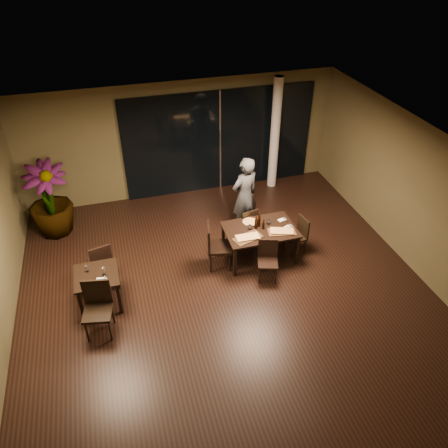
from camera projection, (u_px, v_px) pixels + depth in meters
The scene contains 32 objects.
ground at pixel (225, 290), 8.79m from camera, with size 8.00×8.00×0.00m, color black.
wall_back at pixel (181, 139), 11.08m from camera, with size 8.00×0.10×3.00m, color brown.
wall_front at pixel (329, 441), 4.75m from camera, with size 8.00×0.10×3.00m, color brown.
wall_right at pixel (417, 197), 8.82m from camera, with size 0.10×8.00×3.00m, color brown.
ceiling at pixel (226, 154), 7.03m from camera, with size 8.00×8.00×0.04m, color silver.
window_panel at pixel (220, 141), 11.32m from camera, with size 5.00×0.06×2.70m, color black.
column at pixel (275, 135), 11.31m from camera, with size 0.24×0.24×3.00m, color silver.
main_table at pixel (260, 232), 9.24m from camera, with size 1.50×1.00×0.75m.
side_table at pixel (97, 280), 8.12m from camera, with size 0.80×0.80×0.75m.
chair_main_far at pixel (248, 223), 9.82m from camera, with size 0.48×0.48×0.88m.
chair_main_near at pixel (268, 257), 8.86m from camera, with size 0.50×0.50×0.86m.
chair_main_left at pixel (215, 244), 9.05m from camera, with size 0.58×0.58×1.05m.
chair_main_right at pixel (298, 234), 9.52m from camera, with size 0.46×0.46×0.86m.
chair_side_far at pixel (101, 261), 8.72m from camera, with size 0.52×0.52×0.94m.
chair_side_near at pixel (98, 305), 7.64m from camera, with size 0.58×0.58×1.06m.
diner at pixel (245, 196), 9.90m from camera, with size 0.64×0.43×1.90m, color #313336.
potted_plant at pixel (49, 200), 9.88m from camera, with size 0.97×0.97×1.77m, color #184818.
pizza_board_left at pixel (248, 238), 8.94m from camera, with size 0.60×0.30×0.01m, color #402714.
pizza_board_right at pixel (282, 232), 9.11m from camera, with size 0.57×0.29×0.01m, color #4D2E18.
oblong_pizza_left at pixel (248, 237), 8.93m from camera, with size 0.47×0.21×0.02m, color maroon, non-canonical shape.
oblong_pizza_right at pixel (282, 231), 9.10m from camera, with size 0.46×0.21×0.02m, color maroon, non-canonical shape.
round_pizza at pixel (250, 222), 9.40m from camera, with size 0.30×0.30×0.01m, color #AE2C13.
bottle_a at pixel (256, 222), 9.14m from camera, with size 0.07×0.07×0.30m, color black, non-canonical shape.
bottle_b at pixel (264, 223), 9.14m from camera, with size 0.06×0.06×0.26m, color black, non-canonical shape.
bottle_c at pixel (259, 220), 9.20m from camera, with size 0.07×0.07×0.33m, color black, non-canonical shape.
tumbler_left at pixel (250, 227), 9.17m from camera, with size 0.08×0.08×0.10m, color white.
tumbler_right at pixel (268, 222), 9.33m from camera, with size 0.08×0.08×0.10m, color white.
napkin_near at pixel (288, 227), 9.25m from camera, with size 0.18×0.10×0.01m, color silver.
napkin_far at pixel (282, 220), 9.47m from camera, with size 0.18×0.10×0.01m, color white.
wine_glass_a at pixel (86, 268), 8.06m from camera, with size 0.07×0.07×0.16m, color white, non-canonical shape.
wine_glass_b at pixel (103, 271), 7.99m from camera, with size 0.08×0.08×0.18m, color white, non-canonical shape.
side_napkin at pixel (101, 280), 7.92m from camera, with size 0.18×0.11×0.01m, color white.
Camera 1 is at (-1.79, -6.12, 6.19)m, focal length 35.00 mm.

